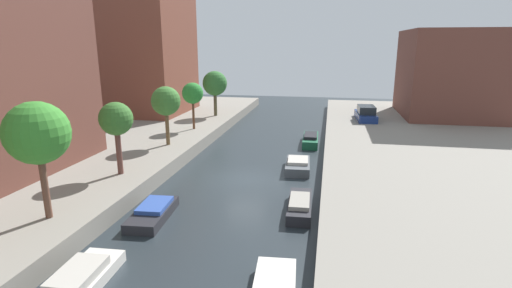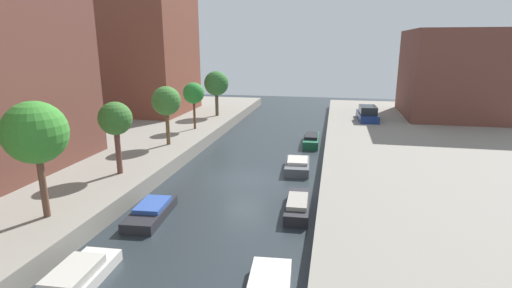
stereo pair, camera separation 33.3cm
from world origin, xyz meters
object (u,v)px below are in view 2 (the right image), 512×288
at_px(moored_boat_right_2, 298,206).
at_px(moored_boat_left_1, 75,279).
at_px(moored_boat_left_2, 151,212).
at_px(apartment_tower_far, 140,20).
at_px(street_tree_4, 194,94).
at_px(moored_boat_right_3, 297,165).
at_px(street_tree_1, 35,133).
at_px(street_tree_2, 115,120).
at_px(street_tree_5, 216,84).
at_px(street_tree_3, 166,101).
at_px(moored_boat_right_4, 311,140).
at_px(moored_boat_right_1, 269,288).
at_px(parked_car, 367,114).
at_px(low_block_right, 455,74).

bearing_deg(moored_boat_right_2, moored_boat_left_1, -131.75).
xyz_separation_m(moored_boat_left_2, moored_boat_right_2, (7.28, 2.22, 0.03)).
distance_m(apartment_tower_far, moored_boat_left_1, 34.75).
distance_m(street_tree_4, moored_boat_right_3, 13.21).
distance_m(street_tree_1, moored_boat_right_3, 16.40).
relative_size(street_tree_2, street_tree_5, 0.90).
height_order(street_tree_3, moored_boat_right_4, street_tree_3).
xyz_separation_m(street_tree_3, moored_boat_left_2, (3.69, -10.61, -4.07)).
height_order(street_tree_4, moored_boat_left_1, street_tree_4).
height_order(street_tree_4, moored_boat_right_1, street_tree_4).
height_order(moored_boat_left_2, moored_boat_right_1, moored_boat_left_2).
relative_size(moored_boat_left_2, moored_boat_right_2, 0.99).
xyz_separation_m(apartment_tower_far, street_tree_5, (8.95, -1.04, -6.69)).
height_order(parked_car, moored_boat_right_1, parked_car).
bearing_deg(parked_car, moored_boat_right_2, -102.98).
bearing_deg(parked_car, street_tree_3, -139.97).
height_order(moored_boat_left_1, moored_boat_right_3, moored_boat_right_3).
relative_size(apartment_tower_far, moored_boat_right_3, 5.65).
xyz_separation_m(moored_boat_left_2, moored_boat_right_1, (6.97, -5.01, -0.05)).
relative_size(street_tree_4, moored_boat_right_1, 1.31).
bearing_deg(moored_boat_right_3, street_tree_2, -150.96).
distance_m(moored_boat_right_3, moored_boat_right_4, 7.61).
xyz_separation_m(moored_boat_left_1, moored_boat_left_2, (0.02, 5.96, -0.02)).
distance_m(street_tree_3, moored_boat_right_2, 14.39).
xyz_separation_m(apartment_tower_far, street_tree_1, (8.95, -27.31, -6.27)).
xyz_separation_m(street_tree_3, moored_boat_left_1, (3.67, -16.58, -4.05)).
xyz_separation_m(street_tree_5, moored_boat_left_1, (3.67, -29.47, -4.15)).
relative_size(apartment_tower_far, street_tree_3, 4.48).
height_order(low_block_right, street_tree_5, low_block_right).
height_order(street_tree_2, parked_car, street_tree_2).
bearing_deg(low_block_right, parked_car, -154.82).
xyz_separation_m(street_tree_3, parked_car, (16.00, 13.44, -2.77)).
bearing_deg(moored_boat_right_4, street_tree_1, -118.83).
bearing_deg(moored_boat_left_1, street_tree_1, 138.86).
bearing_deg(street_tree_3, moored_boat_left_1, -77.53).
xyz_separation_m(street_tree_4, moored_boat_right_2, (10.97, -14.30, -3.92)).
relative_size(apartment_tower_far, street_tree_4, 4.77).
height_order(street_tree_4, moored_boat_right_3, street_tree_4).
height_order(apartment_tower_far, moored_boat_right_2, apartment_tower_far).
bearing_deg(moored_boat_right_2, low_block_right, 61.65).
bearing_deg(low_block_right, apartment_tower_far, -173.69).
xyz_separation_m(street_tree_5, parked_car, (16.00, 0.55, -2.87)).
distance_m(low_block_right, street_tree_1, 39.91).
relative_size(apartment_tower_far, low_block_right, 1.84).
relative_size(parked_car, moored_boat_right_2, 1.21).
bearing_deg(street_tree_2, parked_car, 52.12).
bearing_deg(moored_boat_right_4, moored_boat_right_1, -90.25).
xyz_separation_m(low_block_right, parked_car, (-9.04, -4.25, -3.94)).
relative_size(street_tree_1, moored_boat_right_3, 1.47).
xyz_separation_m(moored_boat_left_2, moored_boat_right_4, (7.06, 16.78, 0.10)).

